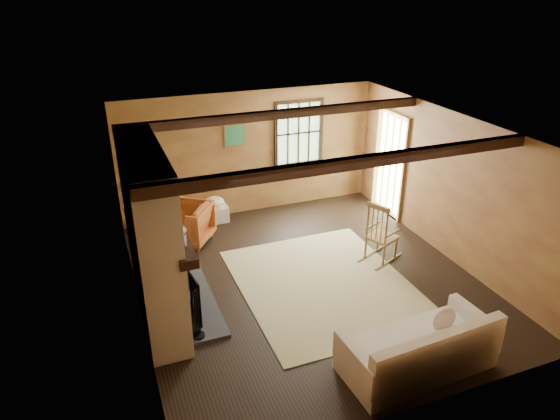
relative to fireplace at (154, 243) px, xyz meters
name	(u,v)px	position (x,y,z in m)	size (l,w,h in m)	color
ground	(307,280)	(2.23, 0.00, -1.10)	(5.50, 5.50, 0.00)	black
room_envelope	(316,174)	(2.45, 0.26, 0.53)	(5.02, 5.52, 2.44)	olive
fireplace	(154,243)	(0.00, 0.00, 0.00)	(1.02, 2.30, 2.40)	brown
rug	(324,284)	(2.43, -0.20, -1.10)	(2.50, 3.00, 0.01)	tan
rocking_chair	(381,236)	(3.60, 0.14, -0.66)	(0.85, 0.67, 1.05)	#AD8054
sofa	(420,352)	(2.68, -2.27, -0.84)	(1.89, 0.92, 0.74)	white
firewood_pile	(147,225)	(0.14, 2.58, -0.98)	(0.67, 0.12, 0.24)	#513C22
laundry_basket	(214,214)	(1.41, 2.55, -0.95)	(0.50, 0.38, 0.30)	white
basket_pillow	(214,202)	(1.41, 2.55, -0.70)	(0.39, 0.31, 0.20)	white
armchair	(187,223)	(0.77, 1.91, -0.75)	(0.76, 0.78, 0.71)	#BF6026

